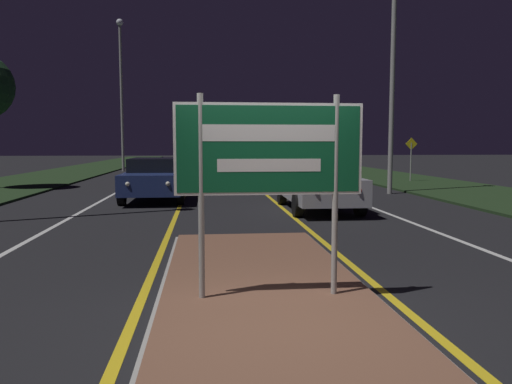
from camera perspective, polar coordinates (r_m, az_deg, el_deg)
ground_plane at (r=5.44m, az=2.36°, el=-14.75°), size 160.00×160.00×0.00m
median_island at (r=6.04m, az=1.47°, el=-12.26°), size 2.66×8.33×0.10m
verge_left at (r=26.61m, az=-25.02°, el=0.99°), size 5.00×100.00×0.08m
verge_right at (r=27.12m, az=16.39°, el=1.36°), size 5.00×100.00×0.08m
centre_line_yellow_left at (r=30.12m, az=-7.28°, el=1.86°), size 0.12×70.00×0.01m
centre_line_yellow_right at (r=30.20m, az=-1.50°, el=1.91°), size 0.12×70.00×0.01m
lane_line_white_left at (r=30.31m, az=-12.35°, el=1.80°), size 0.12×70.00×0.01m
lane_line_white_right at (r=30.51m, az=3.52°, el=1.94°), size 0.12×70.00×0.01m
edge_line_white_left at (r=30.80m, az=-17.91°, el=1.72°), size 0.10×70.00×0.01m
edge_line_white_right at (r=31.14m, az=8.98°, el=1.95°), size 0.10×70.00×0.01m
highway_sign at (r=5.75m, az=1.52°, el=4.05°), size 2.18×0.07×2.35m
streetlight_left_far at (r=36.36m, az=-15.15°, el=12.10°), size 0.46×0.46×10.39m
streetlight_right_near at (r=20.15m, az=15.49°, el=18.59°), size 0.46×0.46×11.01m
car_receding_0 at (r=14.33m, az=7.13°, el=1.05°), size 1.88×4.41×1.50m
car_receding_1 at (r=22.23m, az=3.21°, el=2.60°), size 1.97×4.50×1.44m
car_approaching_0 at (r=17.20m, az=-11.40°, el=1.61°), size 2.02×4.55×1.41m
warning_sign at (r=25.76m, az=17.30°, el=4.08°), size 0.60×0.06×2.12m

